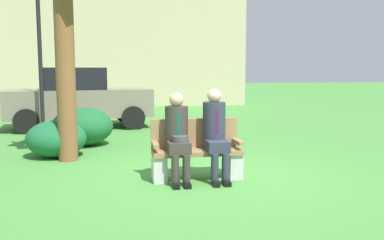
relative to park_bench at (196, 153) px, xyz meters
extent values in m
plane|color=#448839|center=(0.28, 0.04, -0.39)|extent=(80.00, 80.00, 0.00)
cube|color=#99754C|center=(0.00, -0.05, 0.02)|extent=(1.34, 0.44, 0.07)
cube|color=#99754C|center=(0.00, 0.14, 0.28)|extent=(1.34, 0.06, 0.45)
cube|color=#99754C|center=(-0.63, -0.05, 0.16)|extent=(0.08, 0.44, 0.06)
cube|color=#99754C|center=(0.63, -0.05, 0.16)|extent=(0.08, 0.44, 0.06)
cube|color=silver|center=(-0.57, -0.05, -0.20)|extent=(0.20, 0.37, 0.38)
cube|color=silver|center=(0.57, -0.05, -0.20)|extent=(0.20, 0.37, 0.38)
cube|color=#38332D|center=(-0.31, -0.22, 0.14)|extent=(0.32, 0.38, 0.16)
cylinder|color=#38332D|center=(-0.39, -0.41, -0.17)|extent=(0.11, 0.11, 0.45)
cylinder|color=#38332D|center=(-0.23, -0.41, -0.17)|extent=(0.11, 0.11, 0.45)
cube|color=black|center=(-0.39, -0.47, -0.36)|extent=(0.09, 0.22, 0.07)
cube|color=black|center=(-0.23, -0.47, -0.36)|extent=(0.09, 0.22, 0.07)
cylinder|color=#38332D|center=(-0.31, -0.03, 0.45)|extent=(0.34, 0.34, 0.53)
cube|color=#144C3D|center=(-0.31, -0.19, 0.47)|extent=(0.05, 0.01, 0.34)
sphere|color=tan|center=(-0.31, -0.03, 0.81)|extent=(0.21, 0.21, 0.21)
cylinder|color=#424242|center=(-0.29, -0.24, 0.26)|extent=(0.24, 0.24, 0.09)
cube|color=#2D3342|center=(0.27, -0.22, 0.14)|extent=(0.32, 0.38, 0.16)
cylinder|color=#2D3342|center=(0.19, -0.41, -0.17)|extent=(0.11, 0.11, 0.45)
cylinder|color=#2D3342|center=(0.35, -0.41, -0.17)|extent=(0.11, 0.11, 0.45)
cube|color=black|center=(0.19, -0.47, -0.36)|extent=(0.09, 0.22, 0.07)
cube|color=black|center=(0.35, -0.47, -0.36)|extent=(0.09, 0.22, 0.07)
cylinder|color=#2D3342|center=(0.27, -0.03, 0.48)|extent=(0.34, 0.34, 0.58)
cube|color=#4C1951|center=(0.27, -0.19, 0.50)|extent=(0.05, 0.01, 0.37)
sphere|color=beige|center=(0.27, -0.03, 0.86)|extent=(0.21, 0.21, 0.21)
cylinder|color=brown|center=(-2.03, 1.68, 1.23)|extent=(0.34, 0.34, 3.24)
ellipsoid|color=#1B5E2D|center=(-1.87, 3.19, 0.01)|extent=(1.31, 1.20, 0.82)
ellipsoid|color=#1B6237|center=(-2.27, 2.04, -0.05)|extent=(1.11, 1.02, 0.69)
cube|color=slate|center=(-2.10, 6.05, 0.31)|extent=(4.04, 1.95, 0.76)
cube|color=black|center=(-2.25, 6.03, 0.99)|extent=(1.83, 1.53, 0.60)
cylinder|color=black|center=(-0.82, 6.96, -0.07)|extent=(0.65, 0.20, 0.64)
cylinder|color=black|center=(-0.66, 5.41, -0.07)|extent=(0.65, 0.20, 0.64)
cylinder|color=black|center=(-3.54, 6.68, -0.07)|extent=(0.65, 0.20, 0.64)
cylinder|color=black|center=(-3.38, 5.13, -0.07)|extent=(0.65, 0.20, 0.64)
cylinder|color=black|center=(-2.91, 4.76, 1.27)|extent=(0.10, 0.10, 3.33)
camera|label=1|loc=(-1.26, -6.21, 1.27)|focal=39.94mm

